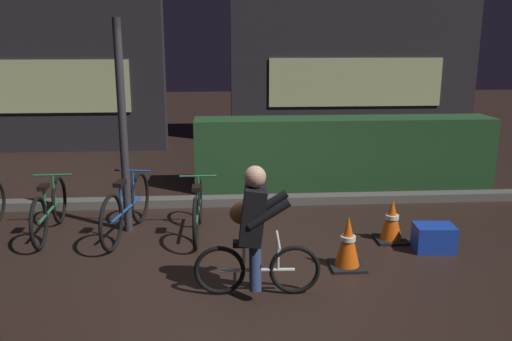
{
  "coord_description": "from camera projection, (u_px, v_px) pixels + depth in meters",
  "views": [
    {
      "loc": [
        -0.21,
        -5.25,
        2.33
      ],
      "look_at": [
        0.2,
        0.6,
        0.9
      ],
      "focal_mm": 37.42,
      "sensor_mm": 36.0,
      "label": 1
    }
  ],
  "objects": [
    {
      "name": "ground_plane",
      "position": [
        241.0,
        266.0,
        5.66
      ],
      "size": [
        40.0,
        40.0,
        0.0
      ],
      "primitive_type": "plane",
      "color": "black"
    },
    {
      "name": "sidewalk_curb",
      "position": [
        235.0,
        201.0,
        7.78
      ],
      "size": [
        12.0,
        0.24,
        0.12
      ],
      "primitive_type": "cube",
      "color": "#56544F",
      "rests_on": "ground"
    },
    {
      "name": "hedge_row",
      "position": [
        344.0,
        152.0,
        8.65
      ],
      "size": [
        4.8,
        0.7,
        1.13
      ],
      "primitive_type": "cube",
      "color": "#214723",
      "rests_on": "ground"
    },
    {
      "name": "storefront_left",
      "position": [
        51.0,
        56.0,
        11.22
      ],
      "size": [
        4.71,
        0.54,
        4.06
      ],
      "color": "#262328",
      "rests_on": "ground"
    },
    {
      "name": "storefront_right",
      "position": [
        355.0,
        31.0,
        12.23
      ],
      "size": [
        5.73,
        0.54,
        5.12
      ],
      "color": "#262328",
      "rests_on": "ground"
    },
    {
      "name": "street_post",
      "position": [
        123.0,
        129.0,
        6.42
      ],
      "size": [
        0.1,
        0.1,
        2.59
      ],
      "primitive_type": "cylinder",
      "color": "#2D2D33",
      "rests_on": "ground"
    },
    {
      "name": "parked_bike_left_mid",
      "position": [
        50.0,
        210.0,
        6.51
      ],
      "size": [
        0.46,
        1.54,
        0.71
      ],
      "rotation": [
        0.0,
        0.0,
        1.61
      ],
      "color": "black",
      "rests_on": "ground"
    },
    {
      "name": "parked_bike_center_left",
      "position": [
        127.0,
        208.0,
        6.49
      ],
      "size": [
        0.46,
        1.64,
        0.76
      ],
      "rotation": [
        0.0,
        0.0,
        1.39
      ],
      "color": "black",
      "rests_on": "ground"
    },
    {
      "name": "parked_bike_center_right",
      "position": [
        198.0,
        210.0,
        6.51
      ],
      "size": [
        0.46,
        1.51,
        0.7
      ],
      "rotation": [
        0.0,
        0.0,
        1.56
      ],
      "color": "black",
      "rests_on": "ground"
    },
    {
      "name": "traffic_cone_near",
      "position": [
        348.0,
        243.0,
        5.57
      ],
      "size": [
        0.36,
        0.36,
        0.57
      ],
      "color": "black",
      "rests_on": "ground"
    },
    {
      "name": "traffic_cone_far",
      "position": [
        392.0,
        221.0,
        6.33
      ],
      "size": [
        0.36,
        0.36,
        0.52
      ],
      "color": "black",
      "rests_on": "ground"
    },
    {
      "name": "blue_crate",
      "position": [
        434.0,
        238.0,
        6.06
      ],
      "size": [
        0.46,
        0.35,
        0.3
      ],
      "primitive_type": "cube",
      "rotation": [
        0.0,
        0.0,
        -0.08
      ],
      "color": "#193DB7",
      "rests_on": "ground"
    },
    {
      "name": "cyclist",
      "position": [
        254.0,
        230.0,
        4.92
      ],
      "size": [
        1.19,
        0.53,
        1.25
      ],
      "rotation": [
        0.0,
        0.0,
        -0.05
      ],
      "color": "black",
      "rests_on": "ground"
    }
  ]
}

